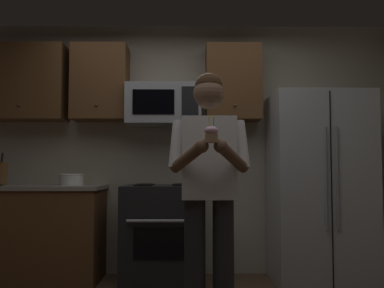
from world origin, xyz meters
The scene contains 9 objects.
wall_back centered at (0.00, 1.75, 1.30)m, with size 4.40×0.10×2.60m, color #B7AD99.
oven_range centered at (-0.15, 1.36, 0.46)m, with size 0.76×0.70×0.93m.
microwave centered at (-0.15, 1.48, 1.72)m, with size 0.74×0.41×0.40m.
refrigerator centered at (1.35, 1.32, 0.90)m, with size 0.90×0.75×1.80m.
cabinet_row_upper centered at (-0.72, 1.53, 1.95)m, with size 2.78×0.36×0.76m.
counter_left centered at (-1.45, 1.38, 0.46)m, with size 1.44×0.66×0.92m.
bowl_large_white centered at (-1.04, 1.38, 0.98)m, with size 0.24×0.24×0.11m.
person centered at (0.24, 0.22, 1.00)m, with size 0.60×0.48×1.76m.
cupcake centered at (0.24, -0.11, 1.29)m, with size 0.09×0.09×0.17m.
Camera 1 is at (0.09, -2.85, 1.06)m, focal length 40.65 mm.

